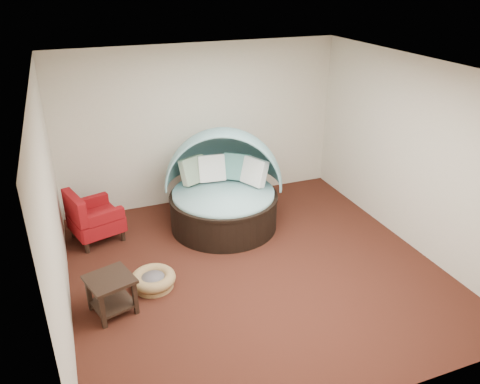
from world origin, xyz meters
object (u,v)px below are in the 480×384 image
object	(u,v)px
canopy_daybed	(223,183)
red_armchair	(92,218)
pet_basket	(153,280)
side_table	(111,290)

from	to	relation	value
canopy_daybed	red_armchair	bearing A→B (deg)	-165.28
pet_basket	canopy_daybed	bearing A→B (deg)	42.07
pet_basket	red_armchair	xyz separation A→B (m)	(-0.62, 1.53, 0.28)
canopy_daybed	side_table	size ratio (longest dim) A/B	3.51
pet_basket	red_armchair	bearing A→B (deg)	112.02
side_table	red_armchair	bearing A→B (deg)	91.61
pet_basket	red_armchair	distance (m)	1.68
red_armchair	side_table	distance (m)	1.86
pet_basket	side_table	xyz separation A→B (m)	(-0.57, -0.32, 0.22)
canopy_daybed	red_armchair	xyz separation A→B (m)	(-2.08, 0.21, -0.35)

